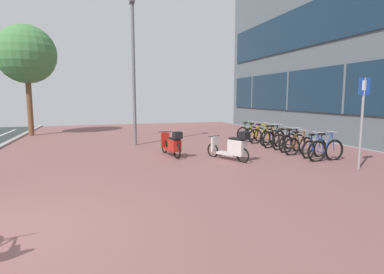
% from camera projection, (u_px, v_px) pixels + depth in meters
% --- Properties ---
extents(ground, '(21.00, 40.00, 0.13)m').
position_uv_depth(ground, '(91.00, 231.00, 4.96)').
color(ground, black).
extents(bicycle_rack_00, '(1.45, 0.48, 1.02)m').
position_uv_depth(bicycle_rack_00, '(326.00, 150.00, 10.31)').
color(bicycle_rack_00, black).
rests_on(bicycle_rack_00, ground).
extents(bicycle_rack_01, '(1.26, 0.47, 0.92)m').
position_uv_depth(bicycle_rack_01, '(314.00, 148.00, 10.89)').
color(bicycle_rack_01, black).
rests_on(bicycle_rack_01, ground).
extents(bicycle_rack_02, '(1.33, 0.48, 0.95)m').
position_uv_depth(bicycle_rack_02, '(299.00, 146.00, 11.41)').
color(bicycle_rack_02, black).
rests_on(bicycle_rack_02, ground).
extents(bicycle_rack_03, '(1.37, 0.48, 0.99)m').
position_uv_depth(bicycle_rack_03, '(292.00, 143.00, 12.01)').
color(bicycle_rack_03, black).
rests_on(bicycle_rack_03, ground).
extents(bicycle_rack_04, '(1.31, 0.48, 0.95)m').
position_uv_depth(bicycle_rack_04, '(284.00, 141.00, 12.60)').
color(bicycle_rack_04, black).
rests_on(bicycle_rack_04, ground).
extents(bicycle_rack_05, '(1.36, 0.55, 1.03)m').
position_uv_depth(bicycle_rack_05, '(274.00, 139.00, 13.14)').
color(bicycle_rack_05, black).
rests_on(bicycle_rack_05, ground).
extents(bicycle_rack_06, '(1.26, 0.54, 0.96)m').
position_uv_depth(bicycle_rack_06, '(270.00, 138.00, 13.76)').
color(bicycle_rack_06, black).
rests_on(bicycle_rack_06, ground).
extents(bicycle_rack_07, '(1.39, 0.48, 0.99)m').
position_uv_depth(bicycle_rack_07, '(262.00, 136.00, 14.31)').
color(bicycle_rack_07, black).
rests_on(bicycle_rack_07, ground).
extents(bicycle_rack_08, '(1.35, 0.48, 0.97)m').
position_uv_depth(bicycle_rack_08, '(254.00, 134.00, 14.86)').
color(bicycle_rack_08, black).
rests_on(bicycle_rack_08, ground).
extents(bicycle_rack_09, '(1.32, 0.48, 0.97)m').
position_uv_depth(bicycle_rack_09, '(248.00, 133.00, 15.42)').
color(bicycle_rack_09, black).
rests_on(bicycle_rack_09, ground).
extents(scooter_near, '(1.01, 1.70, 1.04)m').
position_uv_depth(scooter_near, '(233.00, 147.00, 10.34)').
color(scooter_near, black).
rests_on(scooter_near, ground).
extents(scooter_mid, '(0.59, 1.83, 0.97)m').
position_uv_depth(scooter_mid, '(172.00, 144.00, 11.05)').
color(scooter_mid, black).
rests_on(scooter_mid, ground).
extents(parking_sign, '(0.40, 0.07, 2.67)m').
position_uv_depth(parking_sign, '(362.00, 114.00, 8.98)').
color(parking_sign, gray).
rests_on(parking_sign, ground).
extents(lamp_post, '(0.20, 0.52, 6.24)m').
position_uv_depth(lamp_post, '(134.00, 66.00, 13.36)').
color(lamp_post, slate).
rests_on(lamp_post, ground).
extents(street_tree, '(3.13, 3.13, 6.00)m').
position_uv_depth(street_tree, '(26.00, 55.00, 16.73)').
color(street_tree, brown).
rests_on(street_tree, ground).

